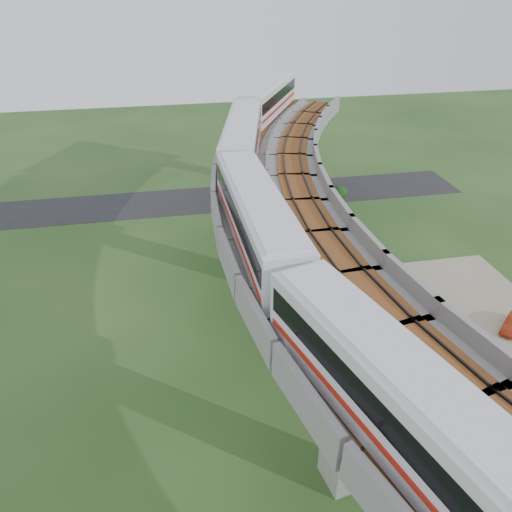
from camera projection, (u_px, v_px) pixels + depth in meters
name	position (u px, v px, depth m)	size (l,w,h in m)	color
ground	(283.00, 358.00, 37.16)	(160.00, 160.00, 0.00)	#25451B
dirt_lot	(469.00, 351.00, 37.75)	(18.00, 26.00, 0.04)	gray
asphalt_road	(227.00, 198.00, 62.57)	(60.00, 8.00, 0.03)	#232326
viaduct	(343.00, 247.00, 33.22)	(19.58, 73.98, 11.40)	#99968E
metro_train	(278.00, 174.00, 35.82)	(13.33, 61.04, 3.64)	silver
fence	(406.00, 334.00, 38.38)	(3.87, 38.73, 1.50)	#2D382D
tree_0	(339.00, 192.00, 58.40)	(1.89, 1.89, 3.08)	#382314
tree_1	(327.00, 232.00, 49.63)	(2.31, 2.31, 3.35)	#382314
tree_2	(344.00, 263.00, 44.82)	(2.50, 2.50, 3.19)	#382314
tree_3	(356.00, 323.00, 37.76)	(2.90, 2.90, 3.08)	#382314
tree_4	(400.00, 364.00, 33.31)	(3.15, 3.15, 3.61)	#382314
tree_5	(470.00, 457.00, 27.66)	(2.43, 2.43, 2.78)	#382314
car_white	(480.00, 419.00, 31.23)	(1.58, 3.93, 1.34)	silver
car_dark	(428.00, 330.00, 38.96)	(1.78, 4.37, 1.27)	black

